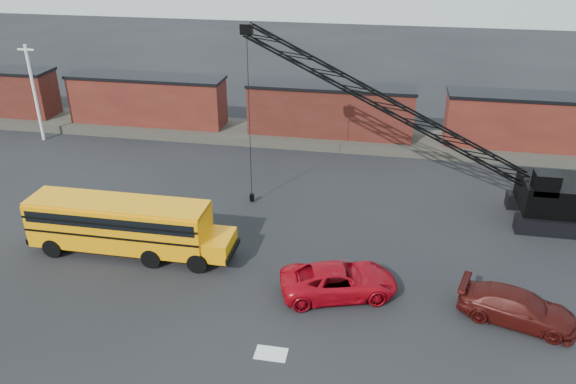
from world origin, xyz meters
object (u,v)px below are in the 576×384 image
(school_bus, at_px, (125,225))
(crawler_crane, at_px, (411,117))
(red_pickup, at_px, (339,280))
(maroon_suv, at_px, (517,307))

(school_bus, relative_size, crawler_crane, 0.52)
(school_bus, height_order, red_pickup, school_bus)
(red_pickup, bearing_deg, maroon_suv, -111.20)
(maroon_suv, bearing_deg, red_pickup, 102.21)
(red_pickup, relative_size, maroon_suv, 1.09)
(crawler_crane, bearing_deg, school_bus, -152.43)
(school_bus, xyz_separation_m, red_pickup, (12.03, -1.72, -0.98))
(maroon_suv, relative_size, crawler_crane, 0.24)
(red_pickup, xyz_separation_m, maroon_suv, (8.39, -0.58, -0.04))
(maroon_suv, bearing_deg, crawler_crane, 43.50)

